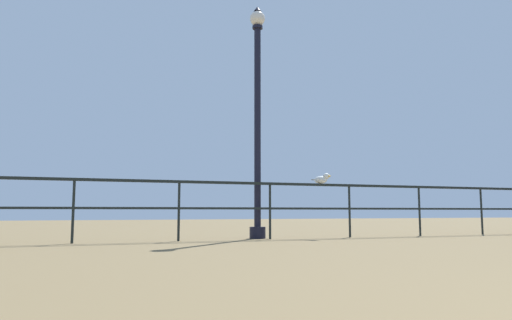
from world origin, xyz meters
TOP-DOWN VIEW (x-y plane):
  - pier_railing at (-0.00, 8.78)m, footprint 20.75×0.05m
  - lamppost_center at (-0.15, 9.04)m, footprint 0.31×0.31m
  - seagull_on_rail at (1.10, 8.76)m, footprint 0.29×0.38m

SIDE VIEW (x-z plane):
  - pier_railing at x=0.00m, z-range 0.24..1.30m
  - seagull_on_rail at x=1.10m, z-range 1.05..1.25m
  - lamppost_center at x=-0.15m, z-range 0.13..4.74m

